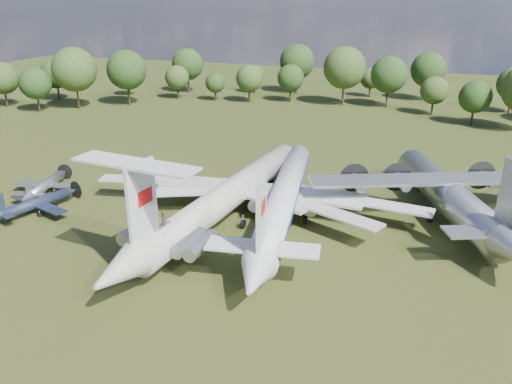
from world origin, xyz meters
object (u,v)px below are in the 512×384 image
(an12_transport, at_px, (448,200))
(small_prop_northwest, at_px, (46,187))
(small_prop_west, at_px, (35,206))
(tu104_jet, at_px, (284,201))
(il62_airliner, at_px, (229,200))
(person_on_il62, at_px, (164,218))

(an12_transport, distance_m, small_prop_northwest, 57.64)
(an12_transport, relative_size, small_prop_west, 2.74)
(tu104_jet, distance_m, an12_transport, 21.71)
(small_prop_northwest, bearing_deg, il62_airliner, -11.80)
(il62_airliner, distance_m, tu104_jet, 7.26)
(il62_airliner, distance_m, small_prop_northwest, 29.40)
(tu104_jet, bearing_deg, il62_airliner, -170.96)
(an12_transport, bearing_deg, il62_airliner, 176.76)
(small_prop_west, bearing_deg, person_on_il62, 0.07)
(tu104_jet, distance_m, person_on_il62, 19.04)
(an12_transport, bearing_deg, small_prop_northwest, 167.80)
(small_prop_west, height_order, person_on_il62, person_on_il62)
(small_prop_northwest, bearing_deg, person_on_il62, -39.52)
(tu104_jet, distance_m, small_prop_west, 33.88)
(il62_airliner, relative_size, small_prop_northwest, 3.78)
(an12_transport, distance_m, small_prop_west, 55.56)
(small_prop_northwest, bearing_deg, tu104_jet, -8.59)
(small_prop_northwest, bearing_deg, small_prop_west, -73.39)
(person_on_il62, bearing_deg, an12_transport, -126.93)
(il62_airliner, height_order, person_on_il62, person_on_il62)
(an12_transport, xyz_separation_m, small_prop_northwest, (-56.76, -9.94, -1.65))
(tu104_jet, bearing_deg, small_prop_northwest, 175.92)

